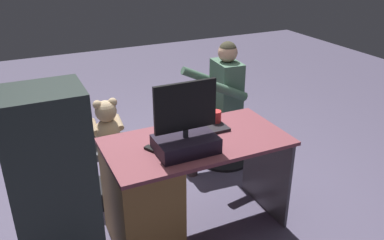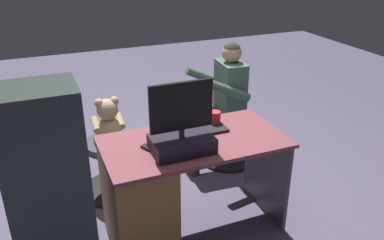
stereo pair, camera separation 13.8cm
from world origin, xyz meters
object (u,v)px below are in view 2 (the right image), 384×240
(computer_mouse, at_px, (157,138))
(teddy_bear, at_px, (108,121))
(desk, at_px, (151,192))
(monitor, at_px, (182,135))
(visitor_chair, at_px, (228,134))
(cup, at_px, (215,118))
(tv_remote, at_px, (151,149))
(office_chair_teddy, at_px, (112,163))
(person, at_px, (221,97))
(keyboard, at_px, (198,132))

(computer_mouse, bearing_deg, teddy_bear, -71.22)
(desk, height_order, monitor, monitor)
(desk, xyz_separation_m, visitor_chair, (-1.00, -0.79, -0.12))
(cup, bearing_deg, teddy_bear, -39.09)
(tv_remote, xyz_separation_m, teddy_bear, (0.13, -0.74, -0.09))
(desk, bearing_deg, cup, -163.22)
(office_chair_teddy, height_order, teddy_bear, teddy_bear)
(tv_remote, height_order, office_chair_teddy, tv_remote)
(computer_mouse, distance_m, person, 1.07)
(office_chair_teddy, height_order, visitor_chair, same)
(desk, xyz_separation_m, teddy_bear, (0.12, -0.71, 0.26))
(keyboard, distance_m, visitor_chair, 1.04)
(monitor, height_order, keyboard, monitor)
(tv_remote, relative_size, teddy_bear, 0.40)
(computer_mouse, bearing_deg, desk, 46.36)
(desk, distance_m, cup, 0.70)
(office_chair_teddy, relative_size, teddy_bear, 1.46)
(teddy_bear, bearing_deg, visitor_chair, -176.03)
(tv_remote, bearing_deg, keyboard, 170.85)
(keyboard, height_order, computer_mouse, computer_mouse)
(computer_mouse, distance_m, cup, 0.47)
(cup, relative_size, tv_remote, 0.70)
(cup, xyz_separation_m, office_chair_teddy, (0.67, -0.54, -0.52))
(desk, distance_m, monitor, 0.50)
(computer_mouse, xyz_separation_m, cup, (-0.46, -0.07, 0.03))
(computer_mouse, bearing_deg, tv_remote, 55.43)
(tv_remote, relative_size, person, 0.13)
(desk, height_order, teddy_bear, teddy_bear)
(computer_mouse, bearing_deg, cup, -170.90)
(monitor, distance_m, cup, 0.46)
(office_chair_teddy, bearing_deg, keyboard, 129.65)
(tv_remote, relative_size, office_chair_teddy, 0.28)
(desk, bearing_deg, visitor_chair, -141.65)
(computer_mouse, height_order, cup, cup)
(cup, relative_size, office_chair_teddy, 0.19)
(monitor, bearing_deg, office_chair_teddy, -69.02)
(keyboard, distance_m, tv_remote, 0.40)
(monitor, xyz_separation_m, visitor_chair, (-0.81, -0.90, -0.57))
(computer_mouse, relative_size, office_chair_teddy, 0.18)
(monitor, relative_size, cup, 4.44)
(computer_mouse, distance_m, teddy_bear, 0.66)
(person, bearing_deg, cup, 60.35)
(desk, relative_size, cup, 11.85)
(computer_mouse, relative_size, cup, 0.92)
(person, bearing_deg, desk, 40.99)
(keyboard, xyz_separation_m, person, (-0.52, -0.70, -0.06))
(desk, bearing_deg, office_chair_teddy, -80.00)
(monitor, xyz_separation_m, person, (-0.72, -0.89, -0.17))
(monitor, xyz_separation_m, office_chair_teddy, (0.31, -0.81, -0.58))
(desk, bearing_deg, keyboard, -167.11)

